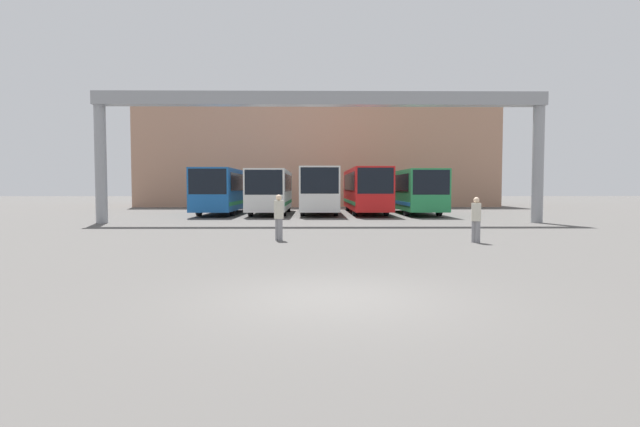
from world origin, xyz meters
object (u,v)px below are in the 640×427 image
at_px(bus_slot_0, 224,189).
at_px(bus_slot_2, 319,188).
at_px(pedestrian_near_left, 476,219).
at_px(bus_slot_1, 271,189).
at_px(bus_slot_4, 414,189).
at_px(pedestrian_mid_right, 279,216).
at_px(bus_slot_3, 365,188).

relative_size(bus_slot_0, bus_slot_2, 0.97).
bearing_deg(pedestrian_near_left, bus_slot_1, 167.59).
bearing_deg(bus_slot_4, pedestrian_near_left, -94.94).
relative_size(bus_slot_0, pedestrian_mid_right, 6.95).
distance_m(bus_slot_0, pedestrian_mid_right, 19.26).
relative_size(bus_slot_3, bus_slot_4, 1.14).
bearing_deg(bus_slot_3, pedestrian_mid_right, -105.07).
relative_size(bus_slot_1, bus_slot_2, 0.89).
bearing_deg(pedestrian_mid_right, bus_slot_0, -22.02).
distance_m(bus_slot_0, bus_slot_1, 3.48).
height_order(bus_slot_3, bus_slot_4, bus_slot_3).
relative_size(bus_slot_0, bus_slot_3, 0.94).
height_order(bus_slot_1, pedestrian_mid_right, bus_slot_1).
bearing_deg(bus_slot_1, bus_slot_4, 0.35).
distance_m(bus_slot_1, bus_slot_4, 10.35).
bearing_deg(pedestrian_near_left, bus_slot_4, 137.80).
distance_m(bus_slot_1, bus_slot_3, 6.95).
height_order(bus_slot_4, pedestrian_near_left, bus_slot_4).
xyz_separation_m(bus_slot_0, pedestrian_mid_right, (5.27, -18.50, -0.94)).
bearing_deg(bus_slot_2, bus_slot_0, -178.77).
bearing_deg(bus_slot_3, bus_slot_4, -12.64).
relative_size(bus_slot_3, pedestrian_near_left, 7.75).
bearing_deg(bus_slot_0, bus_slot_1, -7.85).
distance_m(bus_slot_3, bus_slot_4, 3.54).
height_order(bus_slot_0, bus_slot_4, bus_slot_0).
bearing_deg(pedestrian_mid_right, pedestrian_near_left, -134.56).
relative_size(bus_slot_2, bus_slot_4, 1.10).
height_order(bus_slot_1, bus_slot_2, bus_slot_2).
distance_m(bus_slot_1, bus_slot_2, 3.51).
bearing_deg(bus_slot_0, bus_slot_4, -1.71).
height_order(bus_slot_2, bus_slot_4, bus_slot_2).
bearing_deg(bus_slot_2, pedestrian_mid_right, -94.99).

